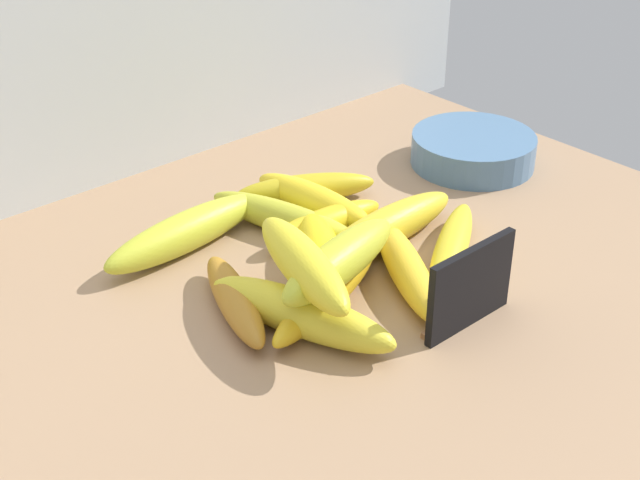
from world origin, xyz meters
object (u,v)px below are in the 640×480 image
at_px(banana_6, 325,224).
at_px(banana_0, 185,232).
at_px(banana_3, 320,252).
at_px(banana_10, 325,294).
at_px(chalkboard_sign, 470,290).
at_px(banana_4, 306,188).
at_px(banana_1, 313,200).
at_px(banana_8, 406,268).
at_px(banana_11, 284,218).
at_px(banana_5, 387,227).
at_px(banana_13, 302,263).
at_px(banana_2, 235,300).
at_px(banana_12, 340,260).
at_px(banana_9, 451,248).
at_px(banana_7, 300,313).
at_px(fruit_bowl, 473,150).

bearing_deg(banana_6, banana_0, 148.19).
xyz_separation_m(banana_3, banana_10, (-0.04, -0.06, -0.01)).
distance_m(chalkboard_sign, banana_10, 0.14).
bearing_deg(banana_4, banana_1, -117.39).
bearing_deg(chalkboard_sign, banana_4, 80.66).
xyz_separation_m(banana_8, banana_11, (-0.03, 0.16, 0.00)).
bearing_deg(banana_6, banana_5, -54.21).
bearing_deg(banana_10, banana_0, 101.52).
bearing_deg(banana_11, banana_5, -55.07).
bearing_deg(banana_8, banana_13, 170.07).
relative_size(banana_2, banana_5, 0.78).
height_order(banana_1, banana_5, banana_5).
xyz_separation_m(banana_1, banana_12, (-0.10, -0.16, 0.04)).
bearing_deg(banana_2, banana_1, 28.12).
relative_size(banana_12, banana_13, 0.98).
bearing_deg(banana_9, chalkboard_sign, -130.80).
height_order(banana_0, banana_1, banana_0).
xyz_separation_m(chalkboard_sign, banana_7, (-0.13, 0.09, -0.02)).
distance_m(banana_7, banana_13, 0.05).
bearing_deg(banana_6, chalkboard_sign, -92.05).
distance_m(banana_3, banana_6, 0.07).
bearing_deg(banana_3, banana_12, -116.56).
height_order(banana_1, banana_3, banana_3).
height_order(banana_6, banana_10, banana_6).
height_order(banana_0, banana_9, banana_0).
distance_m(chalkboard_sign, banana_11, 0.25).
bearing_deg(banana_13, banana_12, -12.32).
bearing_deg(banana_6, banana_1, 63.04).
distance_m(banana_5, banana_6, 0.07).
distance_m(banana_4, banana_13, 0.25).
height_order(banana_0, banana_13, banana_13).
xyz_separation_m(banana_3, banana_9, (0.11, -0.08, -0.00)).
relative_size(banana_0, banana_4, 1.26).
distance_m(banana_3, banana_5, 0.09).
relative_size(chalkboard_sign, banana_5, 0.54).
height_order(chalkboard_sign, banana_0, chalkboard_sign).
xyz_separation_m(banana_0, banana_5, (0.17, -0.14, -0.00)).
height_order(fruit_bowl, banana_3, banana_3).
distance_m(banana_6, banana_8, 0.12).
relative_size(banana_4, banana_10, 0.88).
xyz_separation_m(banana_5, banana_11, (-0.07, 0.09, -0.00)).
xyz_separation_m(chalkboard_sign, fruit_bowl, (0.27, 0.23, -0.02)).
xyz_separation_m(banana_7, banana_11, (0.11, 0.16, -0.00)).
bearing_deg(banana_5, banana_10, -159.97).
bearing_deg(banana_1, chalkboard_sign, -96.94).
distance_m(chalkboard_sign, banana_13, 0.16).
bearing_deg(banana_3, banana_1, 52.43).
relative_size(banana_4, banana_8, 0.86).
relative_size(banana_6, banana_12, 0.87).
xyz_separation_m(banana_0, banana_2, (-0.03, -0.13, -0.00)).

